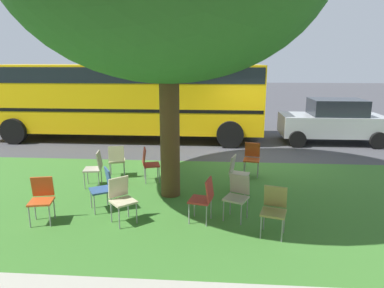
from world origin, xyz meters
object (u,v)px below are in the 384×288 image
chair_2 (274,207)px  chair_7 (117,159)px  chair_0 (104,186)px  chair_5 (237,194)px  chair_1 (121,197)px  chair_9 (95,166)px  chair_6 (204,197)px  chair_4 (149,162)px  chair_8 (252,156)px  chair_10 (42,196)px  chair_3 (237,171)px  parked_car (332,121)px  school_bus (127,94)px

chair_2 → chair_7: size_ratio=1.00×
chair_0 → chair_5: same height
chair_1 → chair_9: (1.17, -1.87, 0.00)m
chair_6 → chair_4: bearing=-55.7°
chair_8 → chair_10: (4.26, 3.16, 0.00)m
chair_4 → chair_7: 0.94m
chair_3 → chair_7: 3.22m
chair_2 → chair_6: 1.31m
chair_2 → parked_car: size_ratio=0.24×
chair_6 → chair_10: bearing=4.0°
school_bus → chair_6: bearing=114.7°
chair_8 → chair_6: bearing=68.3°
chair_4 → chair_7: bearing=-15.7°
chair_4 → chair_9: same height
chair_3 → chair_5: (0.06, 1.42, 0.00)m
chair_1 → chair_5: bearing=-171.8°
chair_3 → chair_7: (3.11, -0.84, 0.00)m
chair_4 → chair_8: same height
chair_6 → chair_9: 3.25m
chair_3 → parked_car: size_ratio=0.24×
chair_7 → chair_10: (0.68, 2.68, 0.00)m
chair_0 → chair_7: bearing=-81.1°
chair_1 → chair_3: 2.86m
chair_4 → chair_5: bearing=136.9°
chair_2 → chair_8: same height
chair_3 → chair_8: (-0.47, -1.32, 0.00)m
chair_8 → school_bus: 6.32m
chair_3 → chair_4: size_ratio=1.00×
chair_10 → parked_car: (-7.62, -7.25, 0.32)m
chair_8 → parked_car: parked_car is taller
chair_9 → parked_car: 8.98m
chair_0 → chair_3: 3.04m
chair_2 → school_bus: 8.97m
chair_2 → parked_car: (-3.28, -7.43, 0.32)m
chair_2 → parked_car: bearing=-113.8°
parked_car → chair_2: bearing=66.2°
chair_7 → chair_8: same height
chair_5 → chair_7: same height
chair_4 → chair_10: same height
chair_6 → school_bus: (3.32, -7.22, 1.24)m
chair_1 → chair_7: 2.71m
chair_3 → chair_6: bearing=66.6°
parked_car → chair_5: bearing=60.3°
chair_7 → chair_8: bearing=-172.4°
chair_0 → chair_3: (-2.79, -1.20, 0.00)m
chair_2 → chair_7: bearing=-38.0°
school_bus → chair_9: bearing=96.1°
chair_3 → parked_car: bearing=-125.3°
chair_4 → chair_10: size_ratio=1.00×
chair_7 → chair_8: 3.61m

